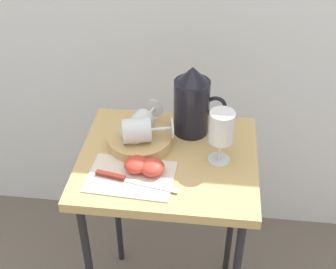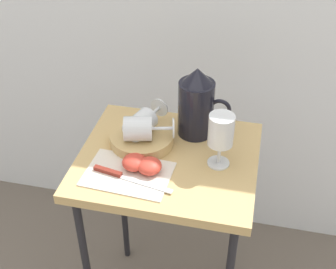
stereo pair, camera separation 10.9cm
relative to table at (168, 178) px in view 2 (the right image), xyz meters
The scene contains 11 objects.
curtain_drape 0.57m from the table, 90.00° to the left, with size 2.40×0.03×1.85m, color white.
table is the anchor object (origin of this frame).
linen_napkin 0.16m from the table, 131.87° to the right, with size 0.24×0.16×0.00m, color silver.
basket_tray 0.14m from the table, 153.63° to the left, with size 0.19×0.19×0.04m, color tan.
pitcher 0.23m from the table, 66.98° to the left, with size 0.16×0.11×0.23m.
wine_glass_upright 0.24m from the table, ahead, with size 0.07×0.07×0.17m.
wine_glass_tipped_near 0.19m from the table, 152.18° to the left, with size 0.11×0.17×0.07m.
wine_glass_tipped_far 0.18m from the table, 167.26° to the left, with size 0.16×0.10×0.07m.
apple_half_left 0.15m from the table, 137.61° to the right, with size 0.07×0.07×0.04m, color #CC3D2D.
apple_half_right 0.14m from the table, 113.87° to the right, with size 0.07×0.07×0.04m, color #CC3D2D.
knife 0.19m from the table, 131.75° to the right, with size 0.24×0.06×0.01m.
Camera 2 is at (0.23, -1.00, 1.59)m, focal length 48.54 mm.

